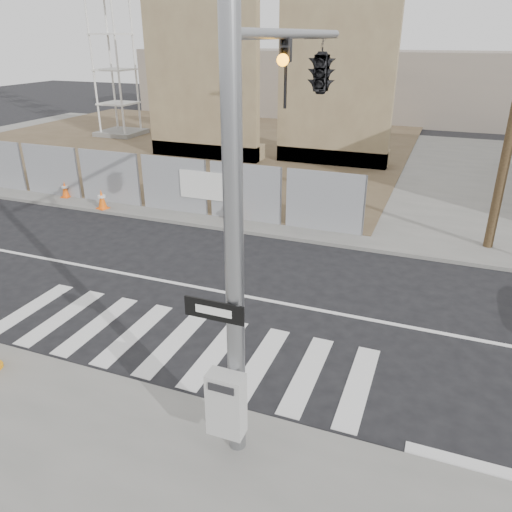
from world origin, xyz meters
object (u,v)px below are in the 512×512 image
(signal_pole, at_px, (298,121))
(traffic_cone_b, at_px, (65,189))
(traffic_cone_d, at_px, (232,213))
(traffic_cone_c, at_px, (102,199))

(signal_pole, distance_m, traffic_cone_b, 14.23)
(signal_pole, relative_size, traffic_cone_d, 10.40)
(traffic_cone_b, bearing_deg, traffic_cone_d, -1.62)
(signal_pole, relative_size, traffic_cone_b, 10.81)
(signal_pole, bearing_deg, traffic_cone_d, 122.40)
(signal_pole, bearing_deg, traffic_cone_c, 146.21)
(traffic_cone_d, bearing_deg, traffic_cone_c, -174.92)
(traffic_cone_c, distance_m, traffic_cone_d, 5.12)
(signal_pole, xyz_separation_m, traffic_cone_b, (-11.65, 6.93, -4.34))
(traffic_cone_b, xyz_separation_m, traffic_cone_c, (2.28, -0.66, 0.04))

